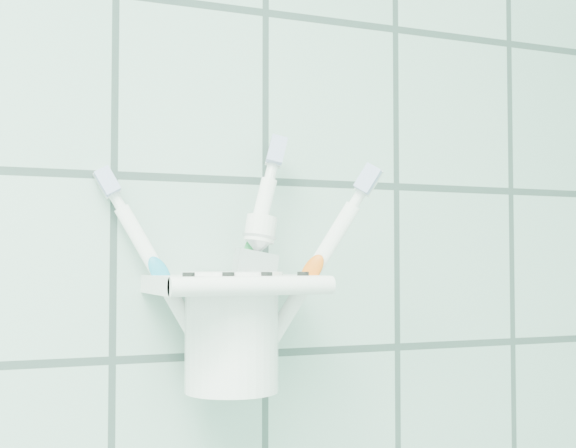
% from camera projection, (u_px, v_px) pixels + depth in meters
% --- Properties ---
extents(holder_bracket, '(0.14, 0.11, 0.04)m').
position_uv_depth(holder_bracket, '(233.00, 286.00, 0.69)').
color(holder_bracket, white).
rests_on(holder_bracket, wall_back).
extents(cup, '(0.09, 0.09, 0.10)m').
position_uv_depth(cup, '(232.00, 327.00, 0.69)').
color(cup, white).
rests_on(cup, holder_bracket).
extents(toothbrush_pink, '(0.09, 0.05, 0.20)m').
position_uv_depth(toothbrush_pink, '(222.00, 258.00, 0.69)').
color(toothbrush_pink, white).
rests_on(toothbrush_pink, cup).
extents(toothbrush_blue, '(0.07, 0.03, 0.22)m').
position_uv_depth(toothbrush_blue, '(222.00, 249.00, 0.69)').
color(toothbrush_blue, white).
rests_on(toothbrush_blue, cup).
extents(toothbrush_orange, '(0.10, 0.06, 0.21)m').
position_uv_depth(toothbrush_orange, '(248.00, 255.00, 0.70)').
color(toothbrush_orange, white).
rests_on(toothbrush_orange, cup).
extents(toothpaste_tube, '(0.06, 0.03, 0.15)m').
position_uv_depth(toothpaste_tube, '(239.00, 285.00, 0.68)').
color(toothpaste_tube, silver).
rests_on(toothpaste_tube, cup).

